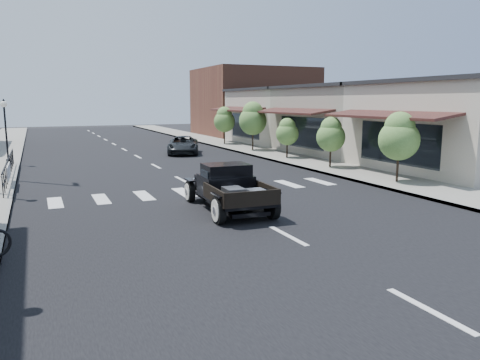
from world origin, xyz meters
name	(u,v)px	position (x,y,z in m)	size (l,w,h in m)	color
ground	(243,213)	(0.00, 0.00, 0.00)	(120.00, 120.00, 0.00)	black
road	(144,160)	(0.00, 15.00, 0.01)	(14.00, 80.00, 0.02)	black
road_markings	(165,171)	(0.00, 10.00, 0.00)	(12.00, 60.00, 0.06)	silver
sidewalk_right	(267,153)	(8.50, 15.00, 0.07)	(3.00, 80.00, 0.15)	gray
storefront_near	(473,128)	(15.00, 4.00, 2.25)	(10.00, 9.00, 4.50)	beige
storefront_mid	(363,121)	(15.00, 13.00, 2.25)	(10.00, 9.00, 4.50)	#9F9786
storefront_far	(297,117)	(15.00, 22.00, 2.25)	(10.00, 9.00, 4.50)	#B6AC9A
far_building_right	(254,102)	(15.50, 32.00, 3.50)	(11.00, 10.00, 7.00)	brown
railing	(9,167)	(-7.30, 10.00, 0.65)	(0.08, 10.00, 1.00)	black
banner	(9,177)	(-7.22, 8.00, 0.45)	(0.04, 2.20, 0.60)	silver
lamp_post_c	(6,131)	(-7.60, 16.00, 1.96)	(0.36, 0.36, 3.61)	black
small_tree_a	(398,148)	(8.30, 2.05, 1.61)	(1.75, 1.75, 2.92)	#55803A
small_tree_b	(331,143)	(8.30, 7.14, 1.43)	(1.53, 1.53, 2.56)	#55803A
small_tree_c	(287,138)	(8.30, 11.85, 1.33)	(1.42, 1.42, 2.36)	#55803A
small_tree_d	(253,127)	(8.30, 16.90, 1.82)	(2.00, 2.00, 3.33)	#55803A
small_tree_e	(224,126)	(8.30, 22.39, 1.61)	(1.75, 1.75, 2.92)	#55803A
hotrod_pickup	(228,187)	(-0.33, 0.46, 0.79)	(2.14, 4.58, 1.59)	black
second_car	(183,145)	(3.26, 17.49, 0.61)	(2.02, 4.38, 1.22)	black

